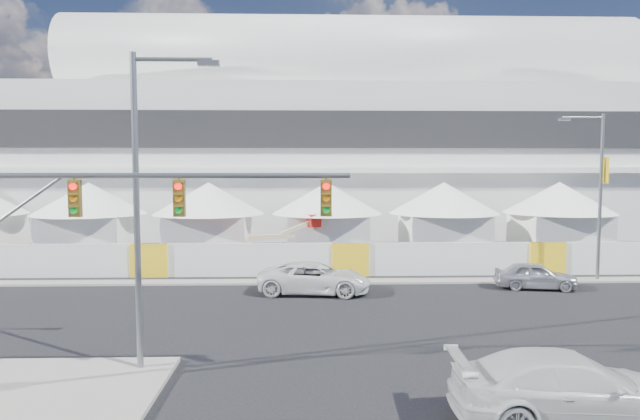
{
  "coord_description": "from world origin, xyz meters",
  "views": [
    {
      "loc": [
        3.16,
        -19.43,
        6.54
      ],
      "look_at": [
        4.04,
        10.0,
        4.33
      ],
      "focal_mm": 32.0,
      "sensor_mm": 36.0,
      "label": 1
    }
  ],
  "objects_px": {
    "pickup_near": "(571,388)",
    "boom_lift": "(265,251)",
    "sedan_silver": "(535,276)",
    "streetlight_curb": "(597,185)",
    "traffic_mast": "(64,251)",
    "streetlight_median": "(145,189)",
    "lot_car_b": "(580,255)",
    "pickup_curb": "(315,278)",
    "lot_car_c": "(50,255)"
  },
  "relations": [
    {
      "from": "pickup_near",
      "to": "boom_lift",
      "type": "height_order",
      "value": "boom_lift"
    },
    {
      "from": "sedan_silver",
      "to": "streetlight_curb",
      "type": "distance_m",
      "value": 6.73
    },
    {
      "from": "traffic_mast",
      "to": "boom_lift",
      "type": "xyz_separation_m",
      "value": [
        4.25,
        21.97,
        -3.28
      ]
    },
    {
      "from": "pickup_near",
      "to": "traffic_mast",
      "type": "relative_size",
      "value": 0.56
    },
    {
      "from": "streetlight_median",
      "to": "boom_lift",
      "type": "xyz_separation_m",
      "value": [
        2.41,
        20.26,
        -4.98
      ]
    },
    {
      "from": "lot_car_b",
      "to": "streetlight_curb",
      "type": "distance_m",
      "value": 6.67
    },
    {
      "from": "pickup_curb",
      "to": "pickup_near",
      "type": "relative_size",
      "value": 0.95
    },
    {
      "from": "streetlight_median",
      "to": "boom_lift",
      "type": "relative_size",
      "value": 1.5
    },
    {
      "from": "pickup_curb",
      "to": "lot_car_c",
      "type": "distance_m",
      "value": 19.88
    },
    {
      "from": "pickup_near",
      "to": "streetlight_curb",
      "type": "bearing_deg",
      "value": -26.95
    },
    {
      "from": "lot_car_c",
      "to": "streetlight_curb",
      "type": "relative_size",
      "value": 0.48
    },
    {
      "from": "traffic_mast",
      "to": "streetlight_curb",
      "type": "distance_m",
      "value": 28.31
    },
    {
      "from": "lot_car_c",
      "to": "traffic_mast",
      "type": "xyz_separation_m",
      "value": [
        10.2,
        -22.14,
        3.48
      ]
    },
    {
      "from": "pickup_near",
      "to": "streetlight_median",
      "type": "distance_m",
      "value": 13.42
    },
    {
      "from": "sedan_silver",
      "to": "traffic_mast",
      "type": "relative_size",
      "value": 0.39
    },
    {
      "from": "boom_lift",
      "to": "lot_car_b",
      "type": "bearing_deg",
      "value": -29.77
    },
    {
      "from": "sedan_silver",
      "to": "lot_car_c",
      "type": "relative_size",
      "value": 0.93
    },
    {
      "from": "lot_car_c",
      "to": "boom_lift",
      "type": "relative_size",
      "value": 0.69
    },
    {
      "from": "pickup_near",
      "to": "traffic_mast",
      "type": "height_order",
      "value": "traffic_mast"
    },
    {
      "from": "pickup_near",
      "to": "boom_lift",
      "type": "relative_size",
      "value": 0.93
    },
    {
      "from": "sedan_silver",
      "to": "lot_car_b",
      "type": "distance_m",
      "value": 8.61
    },
    {
      "from": "pickup_near",
      "to": "lot_car_b",
      "type": "bearing_deg",
      "value": -24.79
    },
    {
      "from": "lot_car_c",
      "to": "streetlight_median",
      "type": "relative_size",
      "value": 0.46
    },
    {
      "from": "pickup_near",
      "to": "lot_car_c",
      "type": "relative_size",
      "value": 1.34
    },
    {
      "from": "pickup_curb",
      "to": "lot_car_c",
      "type": "relative_size",
      "value": 1.27
    },
    {
      "from": "pickup_near",
      "to": "streetlight_curb",
      "type": "height_order",
      "value": "streetlight_curb"
    },
    {
      "from": "pickup_curb",
      "to": "lot_car_b",
      "type": "distance_m",
      "value": 18.99
    },
    {
      "from": "lot_car_b",
      "to": "streetlight_curb",
      "type": "xyz_separation_m",
      "value": [
        -1.4,
        -4.49,
        4.73
      ]
    },
    {
      "from": "streetlight_median",
      "to": "lot_car_b",
      "type": "bearing_deg",
      "value": 38.57
    },
    {
      "from": "lot_car_c",
      "to": "streetlight_curb",
      "type": "distance_m",
      "value": 34.71
    },
    {
      "from": "lot_car_c",
      "to": "boom_lift",
      "type": "xyz_separation_m",
      "value": [
        14.45,
        -0.17,
        0.2
      ]
    },
    {
      "from": "lot_car_b",
      "to": "lot_car_c",
      "type": "xyz_separation_m",
      "value": [
        -35.15,
        2.0,
        -0.15
      ]
    },
    {
      "from": "streetlight_curb",
      "to": "lot_car_b",
      "type": "bearing_deg",
      "value": 72.66
    },
    {
      "from": "pickup_curb",
      "to": "traffic_mast",
      "type": "distance_m",
      "value": 15.24
    },
    {
      "from": "pickup_curb",
      "to": "boom_lift",
      "type": "height_order",
      "value": "boom_lift"
    },
    {
      "from": "lot_car_b",
      "to": "streetlight_curb",
      "type": "bearing_deg",
      "value": 164.48
    },
    {
      "from": "lot_car_c",
      "to": "streetlight_curb",
      "type": "height_order",
      "value": "streetlight_curb"
    },
    {
      "from": "lot_car_b",
      "to": "streetlight_median",
      "type": "height_order",
      "value": "streetlight_median"
    },
    {
      "from": "traffic_mast",
      "to": "streetlight_curb",
      "type": "height_order",
      "value": "streetlight_curb"
    },
    {
      "from": "lot_car_b",
      "to": "traffic_mast",
      "type": "relative_size",
      "value": 0.44
    },
    {
      "from": "sedan_silver",
      "to": "lot_car_b",
      "type": "xyz_separation_m",
      "value": [
        5.64,
        6.5,
        0.09
      ]
    },
    {
      "from": "streetlight_median",
      "to": "boom_lift",
      "type": "bearing_deg",
      "value": 83.2
    },
    {
      "from": "lot_car_b",
      "to": "boom_lift",
      "type": "height_order",
      "value": "boom_lift"
    },
    {
      "from": "traffic_mast",
      "to": "boom_lift",
      "type": "relative_size",
      "value": 1.64
    },
    {
      "from": "pickup_near",
      "to": "pickup_curb",
      "type": "bearing_deg",
      "value": 24.41
    },
    {
      "from": "streetlight_curb",
      "to": "sedan_silver",
      "type": "bearing_deg",
      "value": -154.64
    },
    {
      "from": "sedan_silver",
      "to": "boom_lift",
      "type": "bearing_deg",
      "value": 71.15
    },
    {
      "from": "pickup_near",
      "to": "lot_car_c",
      "type": "distance_m",
      "value": 34.12
    },
    {
      "from": "sedan_silver",
      "to": "streetlight_median",
      "type": "relative_size",
      "value": 0.43
    },
    {
      "from": "lot_car_c",
      "to": "traffic_mast",
      "type": "distance_m",
      "value": 24.63
    }
  ]
}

